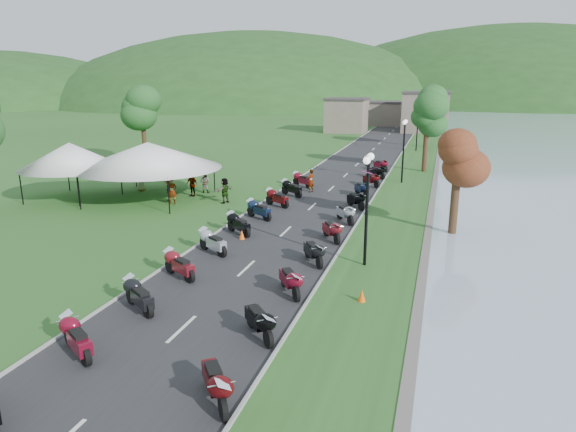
% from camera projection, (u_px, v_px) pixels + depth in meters
% --- Properties ---
extents(road, '(7.00, 120.00, 0.02)m').
position_uv_depth(road, '(346.00, 175.00, 45.13)').
color(road, '#2B2B2D').
rests_on(road, ground).
extents(hills_backdrop, '(360.00, 120.00, 76.00)m').
position_uv_depth(hills_backdrop, '(424.00, 101.00, 193.04)').
color(hills_backdrop, '#285621').
rests_on(hills_backdrop, ground).
extents(far_building, '(18.00, 16.00, 5.00)m').
position_uv_depth(far_building, '(384.00, 114.00, 86.64)').
color(far_building, slate).
rests_on(far_building, ground).
extents(moto_row_left, '(2.60, 38.78, 1.10)m').
position_uv_depth(moto_row_left, '(198.00, 254.00, 23.27)').
color(moto_row_left, '#331411').
rests_on(moto_row_left, ground).
extents(moto_row_right, '(2.60, 42.51, 1.10)m').
position_uv_depth(moto_row_right, '(338.00, 221.00, 28.56)').
color(moto_row_right, '#331411').
rests_on(moto_row_right, ground).
extents(vendor_tent_main, '(6.72, 6.72, 4.00)m').
position_uv_depth(vendor_tent_main, '(149.00, 171.00, 35.81)').
color(vendor_tent_main, white).
rests_on(vendor_tent_main, ground).
extents(vendor_tent_side, '(4.61, 4.61, 4.00)m').
position_uv_depth(vendor_tent_side, '(72.00, 171.00, 35.61)').
color(vendor_tent_side, white).
rests_on(vendor_tent_side, ground).
extents(tree_lakeside, '(2.36, 2.36, 6.57)m').
position_uv_depth(tree_lakeside, '(457.00, 174.00, 27.42)').
color(tree_lakeside, '#2B6629').
rests_on(tree_lakeside, ground).
extents(pedestrian_a, '(0.79, 0.70, 1.78)m').
position_uv_depth(pedestrian_a, '(173.00, 204.00, 34.76)').
color(pedestrian_a, slate).
rests_on(pedestrian_a, ground).
extents(pedestrian_b, '(0.80, 0.49, 1.58)m').
position_uv_depth(pedestrian_b, '(205.00, 192.00, 38.33)').
color(pedestrian_b, slate).
rests_on(pedestrian_b, ground).
extents(pedestrian_c, '(0.94, 1.15, 1.66)m').
position_uv_depth(pedestrian_c, '(169.00, 201.00, 35.72)').
color(pedestrian_c, slate).
rests_on(pedestrian_c, ground).
extents(traffic_cone_near, '(0.30, 0.30, 0.46)m').
position_uv_depth(traffic_cone_near, '(134.00, 292.00, 19.85)').
color(traffic_cone_near, '#F2590C').
rests_on(traffic_cone_near, ground).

